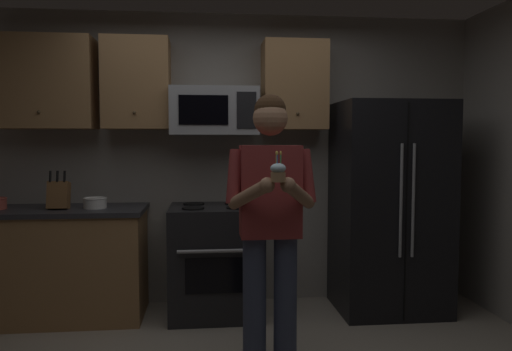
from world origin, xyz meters
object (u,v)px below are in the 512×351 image
Objects in this scene: refrigerator at (389,207)px; microwave at (214,111)px; bowl_large_white at (95,203)px; cupcake at (278,172)px; oven_range at (215,260)px; knife_block at (59,195)px; person at (270,216)px.

microwave is at bearing 173.97° from refrigerator.
bowl_large_white is at bearing -172.42° from microwave.
cupcake is at bearing -77.53° from microwave.
oven_range is 1.26m from microwave.
microwave is 0.41× the size of refrigerator.
oven_range is 1.26× the size of microwave.
refrigerator reaches higher than cupcake.
microwave reaches higher than bowl_large_white.
microwave is 1.44m from knife_block.
knife_block is at bearing 179.79° from refrigerator.
oven_range is at bearing 1.33° from knife_block.
bowl_large_white is at bearing 3.79° from knife_block.
oven_range is at bearing 0.63° from bowl_large_white.
knife_block is at bearing 139.76° from cupcake.
person is at bearing -72.46° from oven_range.
person reaches higher than cupcake.
microwave is at bearing 105.84° from person.
microwave is 3.92× the size of bowl_large_white.
bowl_large_white is (0.28, 0.02, -0.07)m from knife_block.
microwave reaches higher than cupcake.
microwave reaches higher than knife_block.
bowl_large_white is 1.08× the size of cupcake.
cupcake is at bearing -46.17° from bowl_large_white.
microwave is 1.41m from person.
knife_block reaches higher than oven_range.
knife_block is 2.10m from cupcake.
cupcake is (0.33, -1.37, 0.83)m from oven_range.
cupcake reaches higher than bowl_large_white.
bowl_large_white is 0.11× the size of person.
knife_block is 0.29m from bowl_large_white.
refrigerator is (1.50, -0.16, -0.82)m from microwave.
microwave is 0.42× the size of person.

